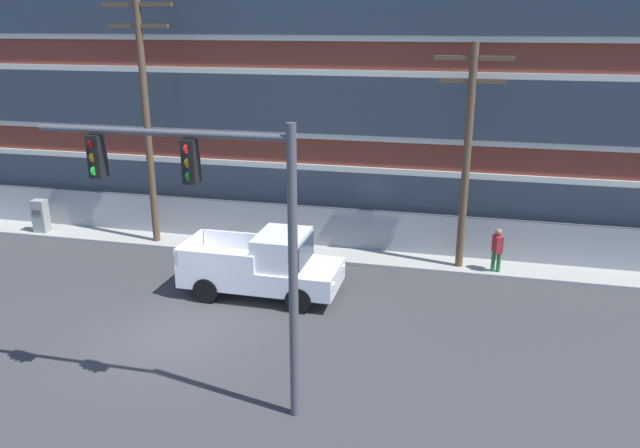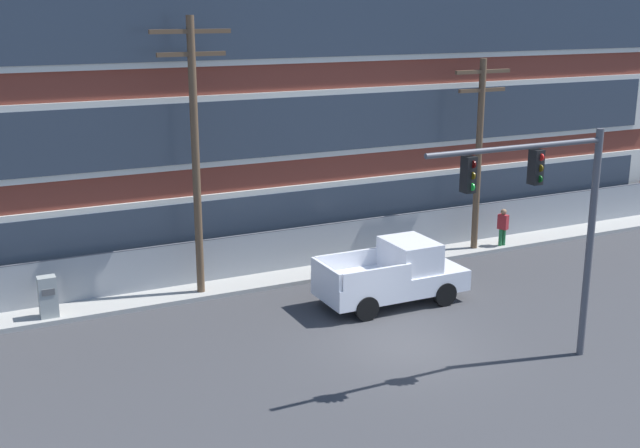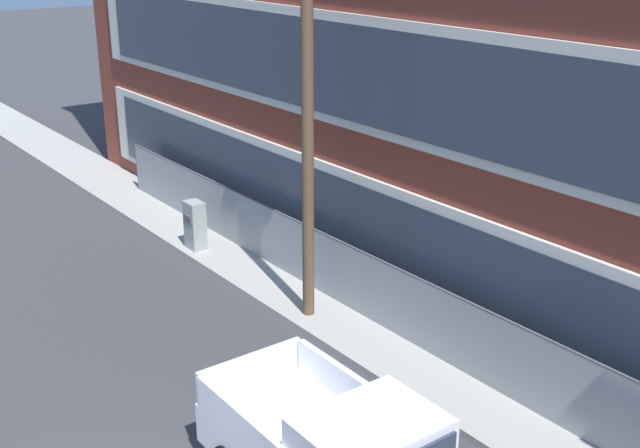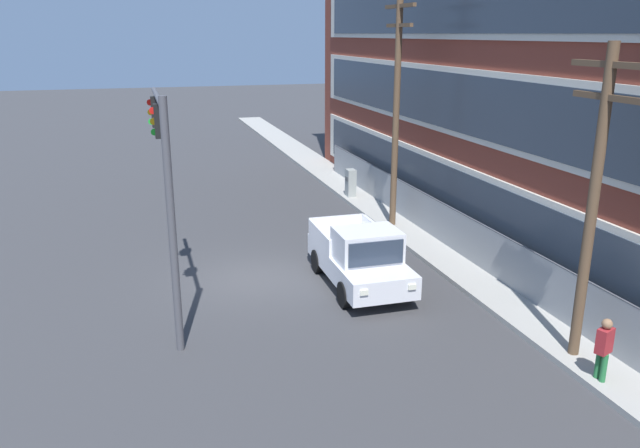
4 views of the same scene
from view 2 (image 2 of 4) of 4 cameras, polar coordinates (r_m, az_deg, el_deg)
The scene contains 10 objects.
ground_plane at distance 23.67m, azimuth 6.05°, elevation -8.73°, with size 160.00×160.00×0.00m, color #38383A.
sidewalk_building_side at distance 29.59m, azimuth -1.45°, elevation -3.50°, with size 80.00×2.06×0.16m, color #9E9B93.
brick_mill_building at distance 33.75m, azimuth -5.22°, elevation 14.01°, with size 38.73×10.56×17.76m.
chain_link_fence at distance 30.97m, azimuth 3.04°, elevation -1.13°, with size 35.22×0.06×1.70m.
traffic_signal_mast at distance 21.83m, azimuth 16.02°, elevation 1.37°, with size 5.59×0.43×6.46m.
pickup_truck_white at distance 26.73m, azimuth 5.33°, elevation -3.62°, with size 5.00×2.22×2.09m.
utility_pole_near_corner at distance 26.51m, azimuth -8.87°, elevation 5.47°, with size 2.64×0.26×9.31m.
utility_pole_midblock at distance 32.01m, azimuth 11.24°, elevation 5.42°, with size 2.48×0.26×7.67m.
electrical_cabinet at distance 26.51m, azimuth -18.77°, elevation -5.08°, with size 0.56×0.43×1.48m.
pedestrian_near_cabinet at distance 33.28m, azimuth 12.87°, elevation -0.14°, with size 0.37×0.46×1.69m.
Camera 2 is at (-11.74, -18.19, 9.58)m, focal length 45.00 mm.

